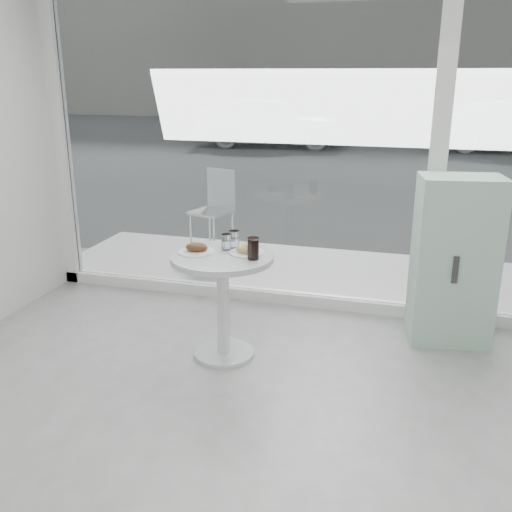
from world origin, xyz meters
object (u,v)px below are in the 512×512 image
(patio_chair, at_px, (215,205))
(cola_glass, at_px, (253,249))
(car_silver, at_px, (511,127))
(plate_donut, at_px, (247,251))
(main_table, at_px, (223,285))
(mint_cabinet, at_px, (454,261))
(water_tumbler_a, at_px, (226,243))
(plate_fritter, at_px, (197,249))
(water_tumbler_b, at_px, (234,240))
(car_white, at_px, (271,121))

(patio_chair, bearing_deg, cola_glass, -45.54)
(car_silver, distance_m, cola_glass, 13.18)
(patio_chair, xyz_separation_m, cola_glass, (1.12, -2.35, 0.28))
(plate_donut, bearing_deg, car_silver, 75.20)
(main_table, bearing_deg, plate_donut, 26.77)
(mint_cabinet, distance_m, water_tumbler_a, 1.70)
(plate_fritter, distance_m, cola_glass, 0.42)
(patio_chair, height_order, plate_donut, patio_chair)
(water_tumbler_b, bearing_deg, mint_cabinet, 19.02)
(plate_donut, distance_m, cola_glass, 0.14)
(mint_cabinet, bearing_deg, car_silver, 71.75)
(main_table, bearing_deg, water_tumbler_a, 95.66)
(mint_cabinet, distance_m, patio_chair, 2.93)
(car_silver, distance_m, water_tumbler_a, 13.09)
(main_table, xyz_separation_m, cola_glass, (0.23, -0.03, 0.29))
(main_table, height_order, car_silver, car_silver)
(plate_donut, bearing_deg, water_tumbler_b, 138.85)
(main_table, relative_size, mint_cabinet, 0.61)
(patio_chair, height_order, car_white, car_white)
(car_silver, xyz_separation_m, water_tumbler_a, (-3.51, -12.61, 0.18))
(car_silver, height_order, plate_donut, car_silver)
(main_table, distance_m, patio_chair, 2.48)
(cola_glass, bearing_deg, plate_donut, 125.97)
(patio_chair, relative_size, plate_fritter, 3.55)
(plate_donut, relative_size, water_tumbler_b, 1.96)
(main_table, distance_m, mint_cabinet, 1.73)
(water_tumbler_b, distance_m, cola_glass, 0.30)
(mint_cabinet, bearing_deg, car_white, 101.64)
(mint_cabinet, distance_m, car_silver, 12.17)
(plate_fritter, height_order, water_tumbler_b, water_tumbler_b)
(car_silver, bearing_deg, main_table, 159.10)
(main_table, distance_m, cola_glass, 0.37)
(main_table, relative_size, car_white, 0.19)
(mint_cabinet, relative_size, car_silver, 0.33)
(patio_chair, distance_m, water_tumbler_b, 2.33)
(water_tumbler_a, height_order, water_tumbler_b, water_tumbler_b)
(mint_cabinet, xyz_separation_m, water_tumbler_a, (-1.59, -0.59, 0.18))
(water_tumbler_b, bearing_deg, car_silver, 74.52)
(water_tumbler_b, bearing_deg, patio_chair, 113.11)
(water_tumbler_a, bearing_deg, car_white, 102.91)
(mint_cabinet, relative_size, patio_chair, 1.40)
(cola_glass, bearing_deg, water_tumbler_a, 146.72)
(patio_chair, bearing_deg, water_tumbler_b, -47.83)
(plate_fritter, xyz_separation_m, plate_donut, (0.34, 0.08, -0.01))
(mint_cabinet, xyz_separation_m, plate_fritter, (-1.76, -0.72, 0.16))
(patio_chair, relative_size, car_white, 0.22)
(car_silver, height_order, water_tumbler_a, car_silver)
(main_table, height_order, water_tumbler_a, water_tumbler_a)
(main_table, bearing_deg, mint_cabinet, 24.70)
(mint_cabinet, xyz_separation_m, water_tumbler_b, (-1.55, -0.53, 0.19))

